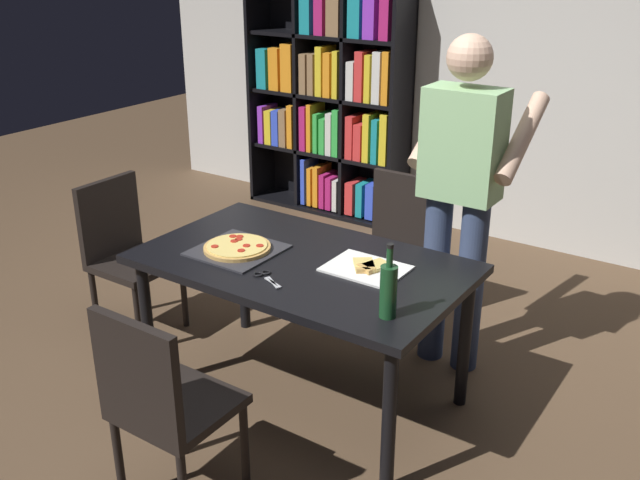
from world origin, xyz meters
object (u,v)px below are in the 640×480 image
bookshelf (333,99)px  kitchen_scissors (266,277)px  dining_table (302,275)px  chair_left_end (124,247)px  chair_near_camera (161,399)px  chair_far_side (396,242)px  wine_bottle (388,290)px  person_serving_pizza (461,187)px  pepperoni_pizza_on_tray (237,248)px

bookshelf → kitchen_scissors: 2.96m
dining_table → kitchen_scissors: kitchen_scissors is taller
chair_left_end → kitchen_scissors: size_ratio=4.60×
chair_near_camera → kitchen_scissors: chair_near_camera is taller
chair_far_side → wine_bottle: wine_bottle is taller
chair_far_side → chair_left_end: (-1.26, -0.94, 0.00)m
chair_far_side → person_serving_pizza: 0.71m
chair_left_end → chair_near_camera: bearing=-36.8°
person_serving_pizza → chair_far_side: bearing=154.8°
chair_near_camera → wine_bottle: bearing=48.6°
dining_table → pepperoni_pizza_on_tray: pepperoni_pizza_on_tray is taller
dining_table → pepperoni_pizza_on_tray: 0.35m
wine_bottle → kitchen_scissors: wine_bottle is taller
chair_near_camera → pepperoni_pizza_on_tray: 0.94m
chair_near_camera → kitchen_scissors: bearing=91.7°
dining_table → chair_left_end: 1.27m
chair_near_camera → wine_bottle: (0.60, 0.68, 0.36)m
person_serving_pizza → kitchen_scissors: (-0.49, -0.97, -0.24)m
dining_table → wine_bottle: size_ratio=4.89×
bookshelf → wine_bottle: bearing=-53.0°
dining_table → bookshelf: bookshelf is taller
bookshelf → person_serving_pizza: bearing=-41.8°
pepperoni_pizza_on_tray → dining_table: bearing=16.1°
chair_left_end → pepperoni_pizza_on_tray: chair_left_end is taller
chair_left_end → pepperoni_pizza_on_tray: size_ratio=2.33×
kitchen_scissors → pepperoni_pizza_on_tray: bearing=152.1°
chair_left_end → pepperoni_pizza_on_tray: bearing=-5.6°
chair_far_side → kitchen_scissors: (-0.02, -1.19, 0.24)m
chair_near_camera → bookshelf: size_ratio=0.46×
dining_table → pepperoni_pizza_on_tray: size_ratio=4.01×
chair_far_side → chair_left_end: same height
chair_far_side → person_serving_pizza: size_ratio=0.51×
pepperoni_pizza_on_tray → chair_near_camera: bearing=-69.3°
chair_far_side → wine_bottle: (0.60, -1.20, 0.36)m
dining_table → pepperoni_pizza_on_tray: bearing=-163.9°
dining_table → person_serving_pizza: bearing=57.1°
pepperoni_pizza_on_tray → kitchen_scissors: pepperoni_pizza_on_tray is taller
bookshelf → person_serving_pizza: size_ratio=1.11×
chair_left_end → bookshelf: 2.41m
dining_table → chair_left_end: bearing=180.0°
dining_table → wine_bottle: wine_bottle is taller
chair_far_side → wine_bottle: size_ratio=2.85×
chair_near_camera → chair_left_end: same height
wine_bottle → person_serving_pizza: bearing=97.9°
dining_table → chair_near_camera: size_ratio=1.72×
wine_bottle → kitchen_scissors: size_ratio=1.61×
dining_table → chair_near_camera: 0.96m
chair_near_camera → pepperoni_pizza_on_tray: size_ratio=2.33×
wine_bottle → chair_left_end: bearing=172.1°
chair_far_side → pepperoni_pizza_on_tray: chair_far_side is taller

